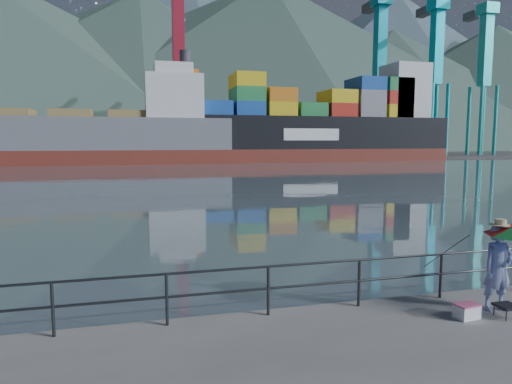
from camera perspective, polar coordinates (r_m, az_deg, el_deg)
harbor_water at (r=136.88m, az=-13.31°, el=4.84°), size 500.00×280.00×0.00m
far_dock at (r=100.76m, az=-7.05°, el=4.44°), size 200.00×40.00×0.40m
guardrail at (r=9.65m, az=7.36°, el=-11.57°), size 22.00×0.06×1.03m
mountains at (r=221.01m, az=-3.66°, el=14.80°), size 600.00×332.80×80.00m
port_cranes at (r=97.92m, az=6.20°, el=13.77°), size 116.00×28.00×38.40m
container_stacks at (r=106.54m, az=4.10°, el=6.35°), size 58.00×8.40×7.80m
fisherman at (r=10.72m, az=27.97°, el=-8.43°), size 0.66×0.45×1.77m
folding_stool at (r=10.59m, az=28.84°, el=-12.86°), size 0.40×0.40×0.26m
cooler_bag at (r=10.21m, az=24.84°, el=-13.42°), size 0.49×0.37×0.26m
fishing_rod at (r=11.88m, az=22.36°, el=-11.16°), size 0.10×1.67×1.17m
bulk_carrier at (r=76.80m, az=-20.43°, el=6.57°), size 48.78×8.44×14.50m
container_ship at (r=83.45m, az=6.89°, el=8.07°), size 53.62×8.94×18.10m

